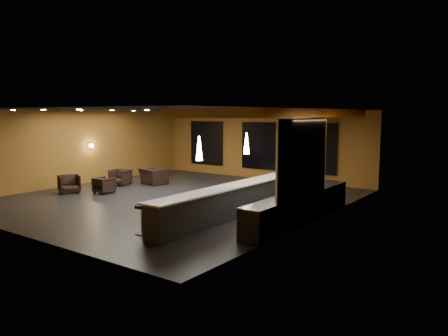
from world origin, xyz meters
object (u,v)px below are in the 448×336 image
Objects in this scene: armchair_a at (69,184)px; bar_stool_1 at (177,207)px; armchair_d at (153,176)px; column at (301,152)px; bar_stool_2 at (202,199)px; bar_counter at (238,200)px; staff_a at (294,180)px; bar_stool_0 at (142,215)px; pendant_1 at (247,143)px; staff_b at (314,180)px; pendant_2 at (282,140)px; pendant_0 at (199,148)px; staff_c at (312,185)px; prep_counter at (300,207)px; armchair_c at (120,177)px; bar_stool_5 at (266,185)px; bar_stool_3 at (230,194)px; armchair_b at (104,185)px; bar_stool_4 at (248,190)px.

armchair_a is 1.06× the size of bar_stool_1.
armchair_d is 1.48× the size of bar_stool_1.
bar_stool_2 is (-0.93, -5.34, -1.20)m from column.
bar_counter is 4.23× the size of staff_a.
pendant_1 is at bearing 76.99° from bar_stool_0.
staff_b reaches higher than armchair_d.
pendant_2 is (0.00, 3.00, 1.85)m from bar_counter.
staff_b is (1.31, 5.02, -1.41)m from pendant_0.
staff_c is (1.37, 2.78, 0.29)m from bar_counter.
staff_a is 2.39× the size of bar_stool_1.
armchair_c is (-9.86, 1.30, -0.06)m from prep_counter.
column is 1.98m from bar_stool_5.
prep_counter is at bearing 0.00° from pendant_1.
bar_stool_3 is 1.06× the size of bar_stool_5.
armchair_d is (1.24, 3.74, 0.00)m from armchair_a.
bar_stool_1 is (-2.20, -5.03, -0.43)m from staff_b.
staff_c is 1.99× the size of bar_stool_1.
bar_counter is at bearing -115.48° from staff_b.
column is 4.26× the size of armchair_c.
pendant_0 is 8.96m from armchair_c.
armchair_b is at bearing -149.87° from bar_stool_5.
bar_stool_3 reaches higher than armchair_a.
pendant_2 reaches higher than bar_counter.
bar_stool_1 is (6.98, -3.81, 0.13)m from armchair_c.
bar_stool_3 is at bearing 107.33° from pendant_0.
bar_stool_3 is (5.98, -2.20, 0.11)m from armchair_d.
prep_counter is at bearing -26.62° from bar_stool_4.
bar_stool_2 is at bearing -33.93° from armchair_c.
bar_stool_4 is at bearing 120.54° from pendant_1.
bar_stool_3 is at bearing -135.59° from staff_b.
pendant_2 reaches higher than staff_a.
armchair_d is at bearing -179.49° from pendant_2.
pendant_0 reaches higher than bar_counter.
staff_b is at bearing 59.22° from bar_stool_2.
staff_c is at bearing 56.87° from bar_stool_2.
staff_b is 2.28× the size of armchair_c.
pendant_1 is at bearing 53.21° from bar_stool_2.
bar_stool_5 is (-0.95, 5.43, -1.89)m from pendant_0.
staff_a reaches higher than bar_stool_2.
bar_stool_0 is (-0.91, -6.43, -1.82)m from pendant_2.
bar_stool_1 is (-1.75, -4.37, -0.44)m from staff_a.
pendant_2 is at bearing 79.98° from bar_stool_1.
pendant_0 is (-2.00, -2.50, 1.92)m from prep_counter.
bar_stool_1 is (5.95, -4.95, 0.13)m from armchair_d.
bar_stool_5 is at bearing 155.64° from pendant_2.
prep_counter is 2.24m from staff_a.
staff_b reaches higher than bar_stool_1.
armchair_d is (-8.83, 2.44, -0.05)m from prep_counter.
bar_stool_2 reaches higher than armchair_c.
pendant_2 is at bearing -156.41° from armchair_b.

